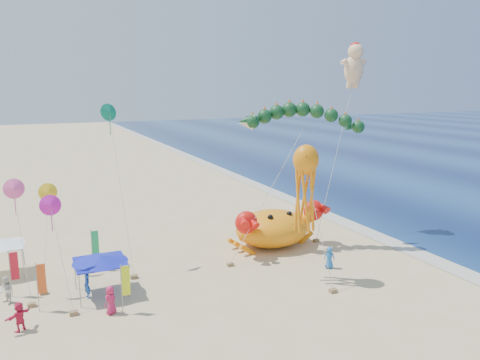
# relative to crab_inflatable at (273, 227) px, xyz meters

# --- Properties ---
(ground) EXTENTS (320.00, 320.00, 0.00)m
(ground) POSITION_rel_crab_inflatable_xyz_m (-1.90, -3.71, -1.72)
(ground) COLOR #D1B784
(ground) RESTS_ON ground
(foam_strip) EXTENTS (320.00, 320.00, 0.00)m
(foam_strip) POSITION_rel_crab_inflatable_xyz_m (10.10, -3.71, -1.71)
(foam_strip) COLOR silver
(foam_strip) RESTS_ON ground
(crab_inflatable) EXTENTS (8.89, 6.22, 3.90)m
(crab_inflatable) POSITION_rel_crab_inflatable_xyz_m (0.00, 0.00, 0.00)
(crab_inflatable) COLOR orange
(crab_inflatable) RESTS_ON ground
(dragon_kite) EXTENTS (13.06, 4.45, 12.01)m
(dragon_kite) POSITION_rel_crab_inflatable_xyz_m (2.23, -0.82, 9.10)
(dragon_kite) COLOR #0F381A
(dragon_kite) RESTS_ON ground
(cherub_kite) EXTENTS (6.33, 3.36, 17.63)m
(cherub_kite) POSITION_rel_crab_inflatable_xyz_m (9.18, 1.70, 13.91)
(cherub_kite) COLOR #FEC89B
(cherub_kite) RESTS_ON ground
(octopus_kite) EXTENTS (1.83, 3.86, 9.76)m
(octopus_kite) POSITION_rel_crab_inflatable_xyz_m (-1.37, -7.16, 5.45)
(octopus_kite) COLOR orange
(octopus_kite) RESTS_ON ground
(canopy_blue) EXTENTS (3.60, 3.60, 2.71)m
(canopy_blue) POSITION_rel_crab_inflatable_xyz_m (-14.99, -3.77, 0.73)
(canopy_blue) COLOR gray
(canopy_blue) RESTS_ON ground
(canopy_white) EXTENTS (3.33, 3.33, 2.71)m
(canopy_white) POSITION_rel_crab_inflatable_xyz_m (-21.16, 2.60, 0.73)
(canopy_white) COLOR gray
(canopy_white) RESTS_ON ground
(feather_flags) EXTENTS (6.77, 8.02, 3.20)m
(feather_flags) POSITION_rel_crab_inflatable_xyz_m (-16.93, -3.24, 0.30)
(feather_flags) COLOR gray
(feather_flags) RESTS_ON ground
(beachgoers) EXTENTS (23.26, 5.33, 1.80)m
(beachgoers) POSITION_rel_crab_inflatable_xyz_m (-15.24, -5.56, -0.85)
(beachgoers) COLOR blue
(beachgoers) RESTS_ON ground
(small_kites) EXTENTS (8.10, 8.59, 12.48)m
(small_kites) POSITION_rel_crab_inflatable_xyz_m (-17.02, -0.98, 5.39)
(small_kites) COLOR #D217AB
(small_kites) RESTS_ON ground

